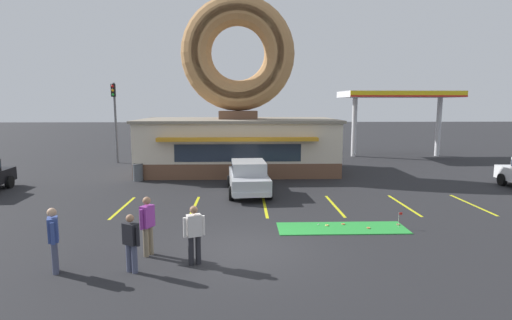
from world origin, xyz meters
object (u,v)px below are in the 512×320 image
Objects in this scene: car_silver at (248,176)px; trash_bin at (138,172)px; pedestrian_clipboard_woman at (148,223)px; pedestrian_leather_jacket_man at (131,241)px; pedestrian_hooded_kid at (54,237)px; traffic_light_pole at (115,112)px; golf_ball at (318,225)px; putting_flag_pin at (400,216)px; pedestrian_blue_sweater_man at (194,232)px.

trash_bin is (-6.19, 3.33, -0.37)m from car_silver.
pedestrian_leather_jacket_man is at bearing -97.84° from pedestrian_clipboard_woman.
traffic_light_pole reaches higher than pedestrian_hooded_kid.
golf_ball is 0.01× the size of car_silver.
traffic_light_pole reaches higher than pedestrian_clipboard_woman.
golf_ball is at bearing -52.54° from traffic_light_pole.
car_silver is 7.04m from trash_bin.
putting_flag_pin is 21.92m from traffic_light_pole.
golf_ball is at bearing 39.34° from pedestrian_blue_sweater_man.
pedestrian_blue_sweater_man is at bearing 6.68° from pedestrian_hooded_kid.
pedestrian_clipboard_woman reaches higher than pedestrian_blue_sweater_man.
car_silver is 2.69× the size of pedestrian_hooded_kid.
pedestrian_hooded_kid is at bearing -152.47° from pedestrian_clipboard_woman.
trash_bin is (-3.19, 11.23, -0.47)m from pedestrian_clipboard_woman.
putting_flag_pin is 7.44m from pedestrian_blue_sweater_man.
pedestrian_clipboard_woman is (-8.23, -2.25, 0.53)m from putting_flag_pin.
car_silver is 2.83× the size of pedestrian_blue_sweater_man.
pedestrian_clipboard_woman reaches higher than golf_ball.
traffic_light_pole is at bearing 132.80° from putting_flag_pin.
traffic_light_pole is at bearing 132.81° from car_silver.
trash_bin is at bearing 141.80° from putting_flag_pin.
pedestrian_clipboard_woman is (-5.43, -2.59, 0.92)m from golf_ball.
pedestrian_clipboard_woman reaches higher than car_silver.
pedestrian_hooded_kid reaches higher than pedestrian_blue_sweater_man.
trash_bin is (-4.60, 11.93, -0.41)m from pedestrian_blue_sweater_man.
traffic_light_pole reaches higher than putting_flag_pin.
pedestrian_blue_sweater_man reaches higher than car_silver.
pedestrian_blue_sweater_man is 20.63m from traffic_light_pole.
trash_bin is at bearing 151.72° from car_silver.
putting_flag_pin reaches higher than golf_ball.
pedestrian_hooded_kid is 1.98m from pedestrian_leather_jacket_man.
pedestrian_hooded_kid is 1.11× the size of pedestrian_leather_jacket_man.
pedestrian_blue_sweater_man is 1.64m from pedestrian_leather_jacket_man.
golf_ball is 8.48m from pedestrian_hooded_kid.
car_silver is at bearing 132.78° from putting_flag_pin.
pedestrian_leather_jacket_man reaches higher than golf_ball.
traffic_light_pole is at bearing 102.74° from pedestrian_hooded_kid.
pedestrian_clipboard_woman is (-3.00, -7.90, 0.09)m from car_silver.
pedestrian_hooded_kid is (-10.37, -3.36, 0.52)m from putting_flag_pin.
putting_flag_pin is 0.32× the size of pedestrian_hooded_kid.
golf_ball is 5.26m from pedestrian_blue_sweater_man.
pedestrian_hooded_kid reaches higher than pedestrian_leather_jacket_man.
pedestrian_leather_jacket_man is (1.98, -0.04, -0.11)m from pedestrian_hooded_kid.
pedestrian_clipboard_woman is (2.14, 1.11, 0.00)m from pedestrian_hooded_kid.
pedestrian_leather_jacket_man is at bearing -76.26° from trash_bin.
pedestrian_clipboard_woman is (-1.41, 0.70, 0.06)m from pedestrian_blue_sweater_man.
pedestrian_clipboard_woman is 19.47m from traffic_light_pole.
pedestrian_hooded_kid is 12.40m from trash_bin.
traffic_light_pole is at bearing 108.16° from pedestrian_leather_jacket_man.
pedestrian_clipboard_woman is 0.30× the size of traffic_light_pole.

